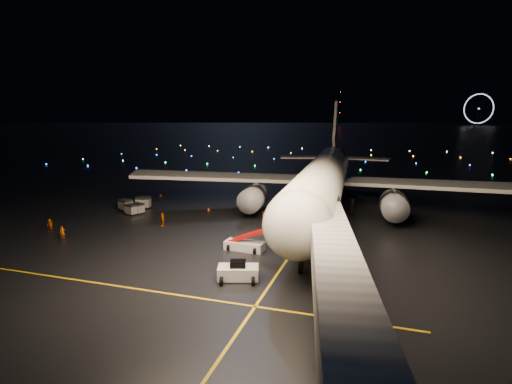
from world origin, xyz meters
TOP-DOWN VIEW (x-y plane):
  - ground at (0.00, 300.00)m, footprint 2000.00×2000.00m
  - lane_centre at (12.00, 15.00)m, footprint 0.25×80.00m
  - lane_cross at (-5.00, -10.00)m, footprint 60.00×0.25m
  - airliner at (12.43, 25.77)m, footprint 67.75×64.75m
  - pushback_tug at (8.80, -5.25)m, footprint 4.19×3.00m
  - belt_loader at (6.63, 2.83)m, footprint 6.71×2.21m
  - crew_a at (-16.51, 0.10)m, footprint 0.68×0.65m
  - crew_b at (-20.55, 2.24)m, footprint 0.83×0.66m
  - crew_c at (-7.60, 9.00)m, footprint 1.02×1.16m
  - safety_cone_0 at (5.60, 16.75)m, footprint 0.60×0.60m
  - safety_cone_1 at (3.69, 20.11)m, footprint 0.49×0.49m
  - safety_cone_2 at (-5.34, 19.41)m, footprint 0.51×0.51m
  - safety_cone_3 at (-18.87, 27.31)m, footprint 0.53×0.53m
  - ferris_wheel at (170.00, 720.00)m, footprint 49.33×16.80m
  - radio_mast at (-60.00, 740.00)m, footprint 1.80×1.80m
  - taxiway_lights at (0.00, 106.00)m, footprint 164.00×92.00m
  - baggage_cart_0 at (-15.74, 13.41)m, footprint 2.23×1.89m
  - baggage_cart_1 at (-16.43, 17.82)m, footprint 2.60×2.17m
  - baggage_cart_2 at (-15.20, 14.37)m, footprint 2.17×1.82m
  - baggage_cart_3 at (-18.21, 15.44)m, footprint 2.53×2.18m

SIDE VIEW (x-z plane):
  - ground at x=0.00m, z-range 0.00..0.00m
  - lane_centre at x=12.00m, z-range 0.00..0.02m
  - lane_cross at x=-5.00m, z-range 0.00..0.02m
  - taxiway_lights at x=0.00m, z-range 0.00..0.36m
  - safety_cone_2 at x=-5.34m, z-range 0.00..0.50m
  - safety_cone_1 at x=3.69m, z-range 0.00..0.52m
  - safety_cone_3 at x=-18.87m, z-range 0.00..0.52m
  - safety_cone_0 at x=5.60m, z-range 0.00..0.53m
  - crew_a at x=-16.51m, z-range 0.00..1.57m
  - baggage_cart_2 at x=-15.20m, z-range 0.00..1.58m
  - baggage_cart_0 at x=-15.74m, z-range 0.00..1.61m
  - crew_b at x=-20.55m, z-range 0.00..1.68m
  - pushback_tug at x=8.80m, z-range 0.00..1.80m
  - baggage_cart_3 at x=-18.21m, z-range 0.00..1.81m
  - crew_c at x=-7.60m, z-range 0.00..1.88m
  - baggage_cart_1 at x=-16.43m, z-range 0.00..1.90m
  - belt_loader at x=6.63m, z-range 0.00..3.21m
  - airliner at x=12.43m, z-range 0.00..18.18m
  - ferris_wheel at x=170.00m, z-range 0.00..52.00m
  - radio_mast at x=-60.00m, z-range 0.00..64.00m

